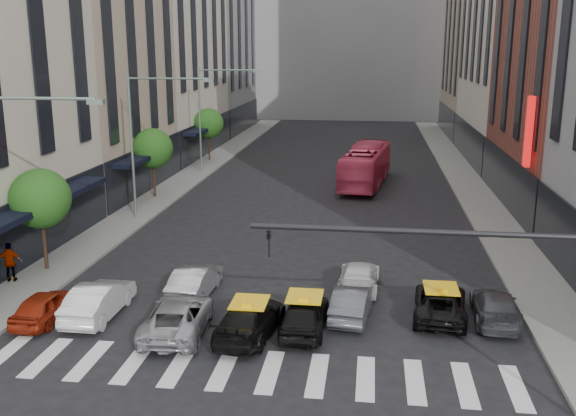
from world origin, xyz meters
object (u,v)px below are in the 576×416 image
(taxi_left, at_px, (250,319))
(taxi_center, at_px, (305,314))
(streetlamp_mid, at_px, (146,127))
(streetlamp_far, at_px, (210,105))
(pedestrian_far, at_px, (10,262))
(bus, at_px, (366,166))
(car_white_front, at_px, (99,300))
(car_red, at_px, (45,306))

(taxi_left, xyz_separation_m, taxi_center, (2.01, 0.69, 0.03))
(streetlamp_mid, relative_size, streetlamp_far, 1.00)
(streetlamp_far, height_order, pedestrian_far, streetlamp_far)
(streetlamp_far, bearing_deg, taxi_center, -69.80)
(taxi_center, bearing_deg, streetlamp_mid, -51.11)
(taxi_left, bearing_deg, pedestrian_far, -10.95)
(streetlamp_mid, xyz_separation_m, pedestrian_far, (-2.49, -11.85, -4.84))
(bus, bearing_deg, car_white_front, 76.88)
(car_white_front, bearing_deg, taxi_left, 171.81)
(car_white_front, bearing_deg, streetlamp_far, -83.91)
(pedestrian_far, bearing_deg, streetlamp_mid, -114.80)
(taxi_left, bearing_deg, car_white_front, -1.28)
(taxi_left, relative_size, taxi_center, 1.12)
(pedestrian_far, bearing_deg, car_red, 121.46)
(car_white_front, xyz_separation_m, bus, (10.32, 27.45, 0.85))
(streetlamp_mid, height_order, taxi_left, streetlamp_mid)
(car_red, xyz_separation_m, taxi_center, (10.36, 0.40, 0.08))
(taxi_left, bearing_deg, streetlamp_mid, -51.77)
(car_white_front, height_order, bus, bus)
(car_red, distance_m, car_white_front, 2.07)
(car_red, distance_m, bus, 30.70)
(streetlamp_far, relative_size, car_white_front, 2.06)
(car_red, distance_m, pedestrian_far, 5.14)
(streetlamp_far, relative_size, taxi_left, 1.96)
(streetlamp_mid, height_order, car_white_front, streetlamp_mid)
(car_white_front, distance_m, taxi_left, 6.47)
(car_red, relative_size, pedestrian_far, 1.99)
(taxi_left, height_order, bus, bus)
(streetlamp_mid, height_order, pedestrian_far, streetlamp_mid)
(pedestrian_far, bearing_deg, taxi_center, 153.88)
(streetlamp_far, xyz_separation_m, bus, (13.36, -3.38, -4.33))
(car_red, height_order, car_white_front, car_white_front)
(streetlamp_mid, distance_m, car_white_front, 16.00)
(streetlamp_far, height_order, bus, streetlamp_far)
(bus, bearing_deg, taxi_center, 93.54)
(streetlamp_far, xyz_separation_m, pedestrian_far, (-2.49, -27.85, -4.84))
(car_red, height_order, bus, bus)
(streetlamp_far, distance_m, car_red, 31.97)
(taxi_center, bearing_deg, streetlamp_far, -68.06)
(car_red, bearing_deg, pedestrian_far, -44.77)
(streetlamp_far, distance_m, bus, 14.45)
(taxi_center, relative_size, bus, 0.36)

